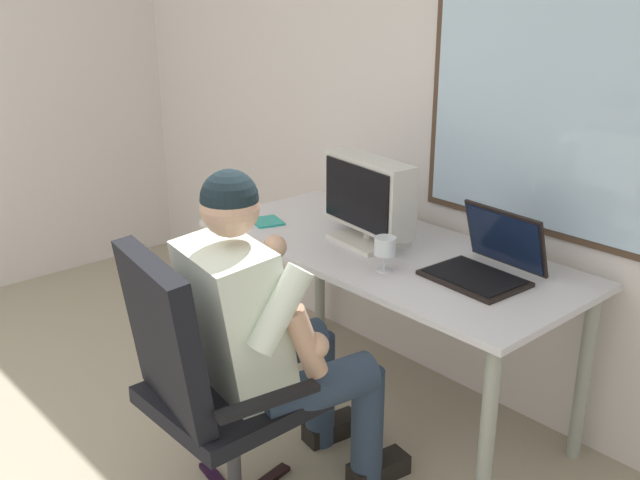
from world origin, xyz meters
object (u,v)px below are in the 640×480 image
object	(u,v)px
laptop	(488,260)
wine_glass	(385,248)
desk	(386,268)
crt_monitor	(369,196)
person_seated	(270,332)
cd_case	(267,222)
desk_speaker	(351,199)
office_chair	(200,374)

from	to	relation	value
laptop	wine_glass	world-z (taller)	laptop
desk	crt_monitor	distance (m)	0.31
person_seated	crt_monitor	xyz separation A→B (m)	(-0.23, 0.71, 0.29)
desk	wine_glass	bearing A→B (deg)	-49.23
wine_glass	cd_case	size ratio (longest dim) A/B	0.78
crt_monitor	desk_speaker	world-z (taller)	crt_monitor
office_chair	cd_case	size ratio (longest dim) A/B	5.91
crt_monitor	desk	bearing A→B (deg)	3.82
wine_glass	crt_monitor	bearing A→B (deg)	146.42
desk	crt_monitor	bearing A→B (deg)	-176.18
crt_monitor	wine_glass	size ratio (longest dim) A/B	3.44
desk	office_chair	world-z (taller)	office_chair
desk	office_chair	xyz separation A→B (m)	(0.09, -0.98, -0.08)
person_seated	desk_speaker	bearing A→B (deg)	120.29
wine_glass	desk_speaker	distance (m)	0.65
desk_speaker	cd_case	world-z (taller)	desk_speaker
person_seated	cd_case	size ratio (longest dim) A/B	7.27
person_seated	crt_monitor	size ratio (longest dim) A/B	2.70
laptop	cd_case	bearing A→B (deg)	-167.34
office_chair	desk_speaker	world-z (taller)	office_chair
crt_monitor	cd_case	xyz separation A→B (m)	(-0.49, -0.16, -0.20)
desk	laptop	xyz separation A→B (m)	(0.45, 0.07, 0.15)
person_seated	crt_monitor	world-z (taller)	person_seated
wine_glass	cd_case	bearing A→B (deg)	178.73
laptop	wine_glass	xyz separation A→B (m)	(-0.29, -0.25, 0.03)
desk_speaker	cd_case	distance (m)	0.40
wine_glass	laptop	bearing A→B (deg)	40.54
desk	desk_speaker	distance (m)	0.46
desk	cd_case	world-z (taller)	cd_case
laptop	cd_case	distance (m)	1.07
desk_speaker	wine_glass	bearing A→B (deg)	-32.42
office_chair	cd_case	xyz separation A→B (m)	(-0.68, 0.82, 0.18)
person_seated	desk_speaker	size ratio (longest dim) A/B	6.83
person_seated	wine_glass	bearing A→B (deg)	86.63
office_chair	laptop	distance (m)	1.14
laptop	desk_speaker	distance (m)	0.85
person_seated	cd_case	distance (m)	0.91
person_seated	crt_monitor	distance (m)	0.80
desk	wine_glass	size ratio (longest dim) A/B	12.29
desk	crt_monitor	xyz separation A→B (m)	(-0.11, -0.01, 0.29)
office_chair	person_seated	distance (m)	0.28
wine_glass	cd_case	world-z (taller)	wine_glass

